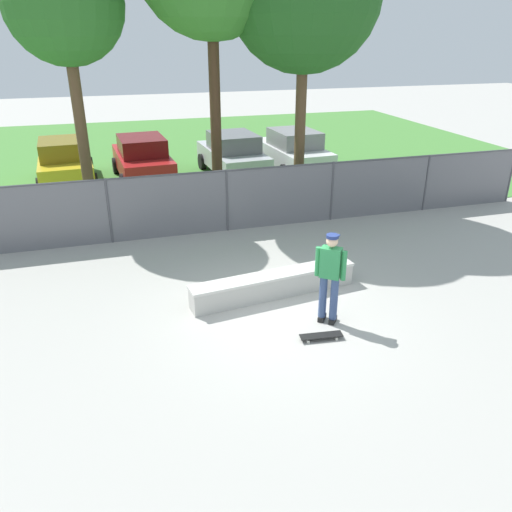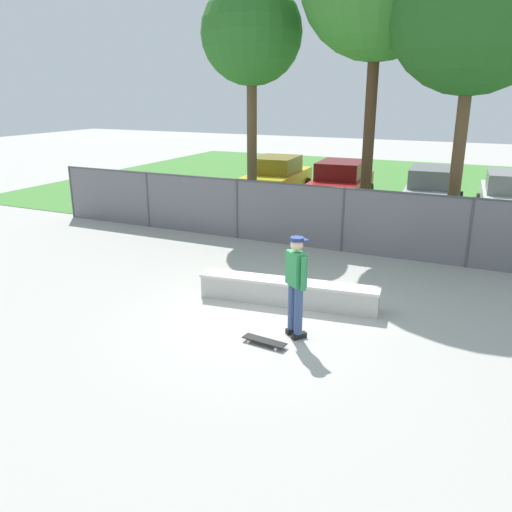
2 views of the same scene
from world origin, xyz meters
name	(u,v)px [view 2 (image 2 of 2)]	position (x,y,z in m)	size (l,w,h in m)	color
ground_plane	(268,319)	(0.00, 0.00, 0.00)	(80.00, 80.00, 0.00)	#ADAAA3
grass_strip	(407,190)	(0.00, 15.23, 0.01)	(31.18, 20.00, 0.02)	#478438
concrete_ledge	(288,292)	(0.05, 0.85, 0.26)	(3.75, 0.94, 0.52)	#B7B5AD
skateboarder	(296,282)	(0.72, -0.46, 1.03)	(0.49, 0.44, 1.84)	black
skateboard	(264,341)	(0.36, -1.00, 0.07)	(0.82, 0.29, 0.09)	black
chainlink_fence	(343,217)	(0.00, 4.93, 0.96)	(19.25, 0.07, 1.77)	#4C4C51
tree_near_left	(252,35)	(-3.70, 7.00, 5.82)	(3.10, 3.10, 7.42)	brown
tree_mid	(476,5)	(2.63, 6.26, 6.16)	(4.26, 4.26, 8.31)	brown
car_yellow	(277,177)	(-4.61, 11.29, 0.84)	(2.23, 4.31, 1.66)	gold
car_red	(341,182)	(-1.83, 11.03, 0.84)	(2.23, 4.31, 1.66)	#B21E1E
car_silver	(433,191)	(1.61, 10.74, 0.84)	(2.23, 4.31, 1.66)	#B7BABF
car_white	(511,197)	(4.10, 10.71, 0.84)	(2.23, 4.31, 1.66)	silver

